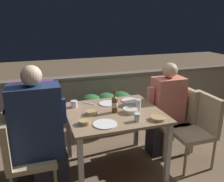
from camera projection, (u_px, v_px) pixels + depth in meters
ground_plane at (114, 168)px, 2.87m from camera, size 16.00×16.00×0.00m
parapet_wall at (87, 98)px, 4.09m from camera, size 9.00×0.18×0.81m
dining_table at (114, 119)px, 2.68m from camera, size 1.04×0.93×0.74m
planter_hedge at (107, 110)px, 3.71m from camera, size 0.87×0.47×0.63m
chair_left_near at (20, 151)px, 2.28m from camera, size 0.45×0.45×0.88m
person_navy_jumper at (40, 134)px, 2.30m from camera, size 0.52×0.26×1.35m
chair_left_far at (20, 136)px, 2.57m from camera, size 0.45×0.45×0.88m
person_purple_stripe at (38, 123)px, 2.59m from camera, size 0.52×0.26×1.29m
chair_right_near at (199, 124)px, 2.85m from camera, size 0.45×0.45×0.88m
chair_right_far at (178, 113)px, 3.16m from camera, size 0.45×0.45×0.88m
person_coral_top at (165, 109)px, 3.07m from camera, size 0.48×0.26×1.22m
beer_bottle at (115, 104)px, 2.60m from camera, size 0.07×0.07×0.27m
plate_0 at (130, 100)px, 2.99m from camera, size 0.22×0.22×0.01m
plate_1 at (108, 103)px, 2.88m from camera, size 0.22×0.22×0.01m
plate_2 at (105, 124)px, 2.33m from camera, size 0.24×0.24×0.01m
bowl_0 at (130, 110)px, 2.62m from camera, size 0.16×0.16×0.05m
bowl_1 at (91, 112)px, 2.57m from camera, size 0.13×0.13×0.04m
bowl_2 at (84, 122)px, 2.33m from camera, size 0.12×0.12×0.04m
bowl_3 at (158, 118)px, 2.43m from camera, size 0.15×0.15×0.03m
glass_cup_0 at (137, 117)px, 2.39m from camera, size 0.06×0.06×0.08m
glass_cup_1 at (138, 105)px, 2.69m from camera, size 0.07×0.07×0.12m
glass_cup_2 at (74, 104)px, 2.77m from camera, size 0.08×0.08×0.08m
fork_0 at (89, 103)px, 2.89m from camera, size 0.13×0.14×0.01m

